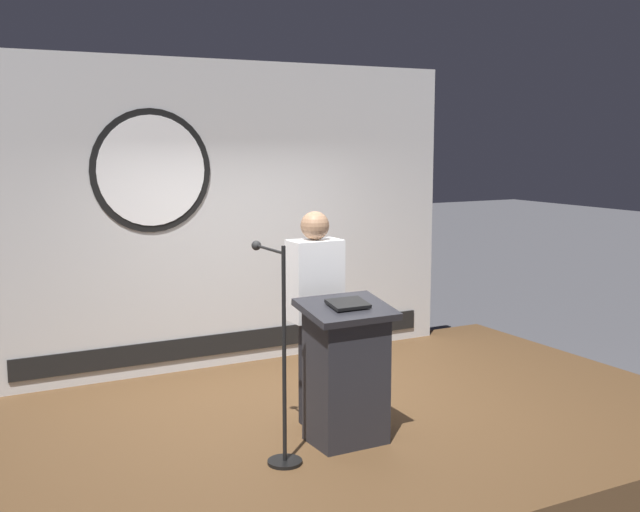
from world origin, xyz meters
The scene contains 6 objects.
ground_plane centered at (0.00, 0.00, 0.00)m, with size 40.00×40.00×0.00m, color #4C4C51.
stage_platform centered at (0.00, 0.00, 0.15)m, with size 6.40×4.00×0.30m, color brown.
banner_display centered at (-0.02, 1.85, 1.77)m, with size 4.72×0.12×2.95m.
podium centered at (-0.09, -0.50, 0.82)m, with size 0.64×0.50×1.07m.
speaker_person centered at (-0.09, -0.02, 1.15)m, with size 0.40×0.26×1.66m.
microphone_stand centered at (-0.66, -0.59, 0.84)m, with size 0.24×0.60×1.51m.
Camera 1 is at (-2.93, -5.35, 2.51)m, focal length 44.86 mm.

